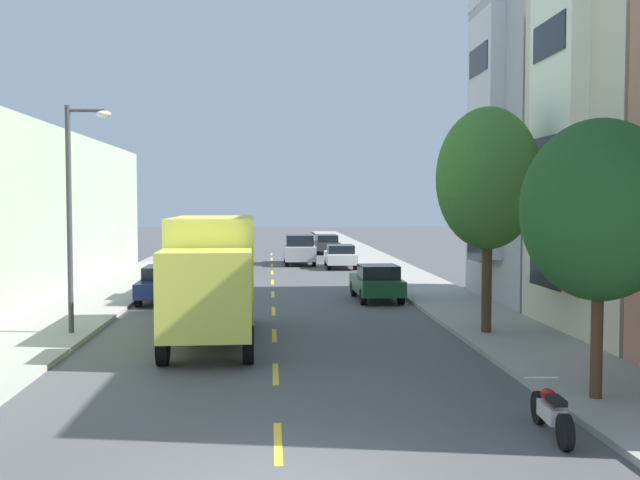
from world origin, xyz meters
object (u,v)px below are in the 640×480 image
object	(u,v)px
street_lamp	(74,202)
parked_suv_red	(196,256)
street_tree_second	(488,179)
street_tree_nearest	(599,210)
parked_sedan_white	(340,256)
parked_sedan_champagne	(208,252)
parked_wagon_charcoal	(326,243)
moving_silver_sedan	(299,249)
parked_sedan_navy	(164,283)
parked_motorcycle	(551,413)
delivery_box_truck	(213,272)
parked_hatchback_forest	(377,282)

from	to	relation	value
street_lamp	parked_suv_red	xyz separation A→B (m)	(1.61, 20.02, -3.09)
street_tree_second	parked_suv_red	bearing A→B (deg)	117.36
street_tree_nearest	parked_sedan_white	distance (m)	31.09
parked_sedan_white	parked_sedan_champagne	bearing A→B (deg)	155.22
parked_wagon_charcoal	moving_silver_sedan	bearing A→B (deg)	-104.30
parked_sedan_navy	parked_motorcycle	distance (m)	20.30
parked_motorcycle	parked_sedan_champagne	bearing A→B (deg)	103.81
street_tree_second	street_lamp	xyz separation A→B (m)	(-12.35, 0.74, -0.68)
street_tree_second	parked_sedan_champagne	bearing A→B (deg)	111.33
parked_wagon_charcoal	moving_silver_sedan	world-z (taller)	moving_silver_sedan
street_tree_nearest	street_tree_second	distance (m)	7.53
delivery_box_truck	parked_sedan_navy	distance (m)	9.26
street_tree_second	parked_hatchback_forest	distance (m)	9.48
moving_silver_sedan	parked_motorcycle	distance (m)	35.65
parked_suv_red	parked_wagon_charcoal	bearing A→B (deg)	60.52
parked_sedan_champagne	parked_sedan_white	xyz separation A→B (m)	(8.47, -3.91, 0.00)
parked_sedan_navy	parked_sedan_champagne	bearing A→B (deg)	89.33
moving_silver_sedan	parked_motorcycle	bearing A→B (deg)	-85.25
parked_sedan_navy	moving_silver_sedan	xyz separation A→B (m)	(6.27, 17.43, 0.24)
street_tree_nearest	parked_motorcycle	xyz separation A→B (m)	(-1.65, -1.87, -3.49)
parked_hatchback_forest	moving_silver_sedan	xyz separation A→B (m)	(-2.49, 17.85, 0.23)
street_lamp	parked_hatchback_forest	size ratio (longest dim) A/B	1.68
moving_silver_sedan	parked_hatchback_forest	bearing A→B (deg)	-82.07
street_lamp	parked_sedan_champagne	world-z (taller)	street_lamp
parked_sedan_white	parked_motorcycle	size ratio (longest dim) A/B	2.21
parked_wagon_charcoal	moving_silver_sedan	size ratio (longest dim) A/B	0.98
parked_sedan_white	parked_sedan_navy	distance (m)	17.02
street_tree_nearest	parked_suv_red	bearing A→B (deg)	110.82
street_lamp	street_tree_nearest	bearing A→B (deg)	-33.64
street_lamp	parked_suv_red	distance (m)	20.32
parked_wagon_charcoal	parked_sedan_white	bearing A→B (deg)	-90.48
delivery_box_truck	parked_suv_red	distance (m)	20.97
parked_suv_red	parked_sedan_navy	distance (m)	12.02
parked_sedan_navy	parked_suv_red	bearing A→B (deg)	89.39
delivery_box_truck	parked_suv_red	size ratio (longest dim) A/B	1.60
parked_wagon_charcoal	parked_sedan_champagne	distance (m)	12.29
parked_hatchback_forest	parked_sedan_champagne	size ratio (longest dim) A/B	0.89
street_tree_second	street_lamp	world-z (taller)	street_lamp
parked_sedan_champagne	moving_silver_sedan	xyz separation A→B (m)	(6.05, -1.11, 0.24)
street_lamp	parked_sedan_champagne	bearing A→B (deg)	86.34
parked_sedan_white	parked_motorcycle	bearing A→B (deg)	-89.07
street_lamp	street_tree_second	bearing A→B (deg)	-3.41
street_tree_second	parked_sedan_navy	bearing A→B (deg)	141.19
delivery_box_truck	parked_suv_red	bearing A→B (deg)	96.95
parked_suv_red	street_tree_nearest	bearing A→B (deg)	-69.18
delivery_box_truck	parked_sedan_navy	world-z (taller)	delivery_box_truck
delivery_box_truck	moving_silver_sedan	distance (m)	26.47
street_tree_nearest	parked_wagon_charcoal	world-z (taller)	street_tree_nearest
delivery_box_truck	parked_motorcycle	bearing A→B (deg)	-54.85
street_tree_second	parked_sedan_white	world-z (taller)	street_tree_second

